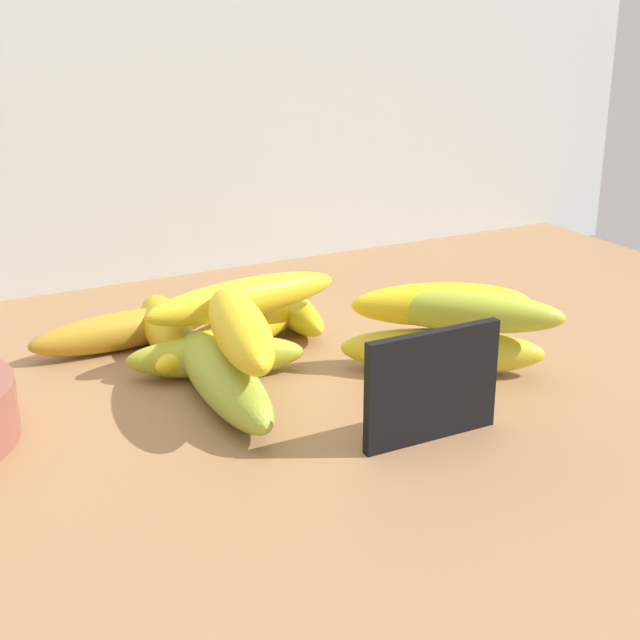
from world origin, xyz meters
TOP-DOWN VIEW (x-y plane):
  - counter_top at (0.00, 0.00)cm, footprint 110.00×76.00cm
  - chalkboard_sign at (2.08, -9.80)cm, footprint 11.00×1.80cm
  - banana_0 at (-7.28, 8.38)cm, footprint 15.35×8.19cm
  - banana_1 at (10.03, 0.39)cm, footprint 16.58×12.86cm
  - banana_2 at (-8.84, 16.24)cm, footprint 6.39×16.21cm
  - banana_3 at (-3.74, 12.39)cm, footprint 19.37×11.96cm
  - banana_4 at (-8.89, 2.93)cm, footprint 5.88×19.91cm
  - banana_5 at (-12.28, 18.33)cm, footprint 17.44×4.22cm
  - banana_6 at (4.01, 17.65)cm, footprint 4.75×16.47cm
  - banana_7 at (10.59, 1.15)cm, footprint 15.53×9.91cm
  - banana_8 at (-3.15, 11.60)cm, footprint 19.32×5.82cm
  - banana_9 at (-7.72, 1.91)cm, footprint 7.80×17.15cm
  - banana_10 at (11.35, -0.94)cm, footprint 14.71×13.91cm

SIDE VIEW (x-z plane):
  - counter_top at x=0.00cm, z-range 0.00..3.00cm
  - banana_6 at x=4.01cm, z-range 3.00..6.47cm
  - banana_5 at x=-12.28cm, z-range 3.00..6.50cm
  - banana_0 at x=-7.28cm, z-range 3.00..6.55cm
  - banana_3 at x=-3.74cm, z-range 3.00..6.67cm
  - banana_1 at x=10.03cm, z-range 3.00..6.90cm
  - banana_2 at x=-8.84cm, z-range 3.00..7.11cm
  - banana_4 at x=-8.89cm, z-range 3.00..7.37cm
  - chalkboard_sign at x=2.08cm, z-range 2.66..11.06cm
  - banana_8 at x=-3.15cm, z-range 6.67..10.15cm
  - banana_10 at x=11.35cm, z-range 6.90..10.45cm
  - banana_7 at x=10.59cm, z-range 6.90..10.60cm
  - banana_9 at x=-7.72cm, z-range 7.37..11.53cm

